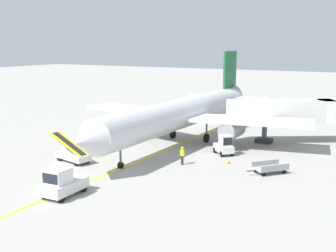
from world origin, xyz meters
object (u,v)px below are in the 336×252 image
object	(u,v)px
ground_crew_marshaller	(182,155)
safety_cone_nose_left	(229,162)
belt_loader_aft_hold	(72,154)
airliner	(184,113)
jet_bridge	(293,112)
safety_cone_nose_right	(225,138)
pushback_tug	(62,183)
belt_loader_forward_hold	(110,138)
baggage_cart_loaded	(270,168)
baggage_tug_near_wing	(224,146)

from	to	relation	value
ground_crew_marshaller	safety_cone_nose_left	bearing A→B (deg)	33.18
belt_loader_aft_hold	ground_crew_marshaller	distance (m)	10.48
airliner	safety_cone_nose_left	bearing A→B (deg)	-36.75
jet_bridge	safety_cone_nose_right	world-z (taller)	jet_bridge
pushback_tug	belt_loader_forward_hold	world-z (taller)	belt_loader_forward_hold
safety_cone_nose_left	baggage_cart_loaded	bearing A→B (deg)	-14.14
belt_loader_forward_hold	safety_cone_nose_left	bearing A→B (deg)	-3.35
belt_loader_forward_hold	baggage_cart_loaded	xyz separation A→B (m)	(18.62, -1.91, -0.31)
airliner	pushback_tug	world-z (taller)	airliner
pushback_tug	safety_cone_nose_left	distance (m)	16.11
baggage_tug_near_wing	belt_loader_forward_hold	distance (m)	12.87
jet_bridge	ground_crew_marshaller	distance (m)	16.00
pushback_tug	safety_cone_nose_left	bearing A→B (deg)	62.48
ground_crew_marshaller	belt_loader_forward_hold	bearing A→B (deg)	163.21
jet_bridge	pushback_tug	bearing A→B (deg)	-111.36
airliner	belt_loader_aft_hold	xyz separation A→B (m)	(-5.40, -12.50, -2.64)
belt_loader_forward_hold	safety_cone_nose_right	distance (m)	13.31
airliner	belt_loader_aft_hold	world-z (taller)	airliner
safety_cone_nose_left	pushback_tug	bearing A→B (deg)	-117.52
ground_crew_marshaller	safety_cone_nose_left	world-z (taller)	ground_crew_marshaller
baggage_tug_near_wing	baggage_cart_loaded	xyz separation A→B (m)	(5.94, -4.04, -0.46)
safety_cone_nose_left	belt_loader_forward_hold	bearing A→B (deg)	176.65
jet_bridge	belt_loader_forward_hold	world-z (taller)	jet_bridge
belt_loader_forward_hold	ground_crew_marshaller	world-z (taller)	belt_loader_forward_hold
airliner	belt_loader_forward_hold	distance (m)	8.65
baggage_tug_near_wing	belt_loader_forward_hold	size ratio (longest dim) A/B	0.52
airliner	pushback_tug	distance (m)	20.27
jet_bridge	baggage_tug_near_wing	distance (m)	10.42
belt_loader_forward_hold	safety_cone_nose_right	bearing A→B (deg)	40.39
baggage_cart_loaded	safety_cone_nose_left	xyz separation A→B (m)	(-4.24, 1.07, -0.25)
belt_loader_aft_hold	safety_cone_nose_left	size ratio (longest dim) A/B	11.73
ground_crew_marshaller	belt_loader_aft_hold	bearing A→B (deg)	-156.10
belt_loader_aft_hold	safety_cone_nose_left	world-z (taller)	belt_loader_aft_hold
jet_bridge	safety_cone_nose_right	size ratio (longest dim) A/B	27.75
belt_loader_forward_hold	jet_bridge	bearing A→B (deg)	32.93
ground_crew_marshaller	safety_cone_nose_right	distance (m)	11.89
airliner	safety_cone_nose_right	world-z (taller)	airliner
ground_crew_marshaller	safety_cone_nose_left	distance (m)	4.43
baggage_tug_near_wing	safety_cone_nose_left	world-z (taller)	baggage_tug_near_wing
belt_loader_forward_hold	safety_cone_nose_right	xyz separation A→B (m)	(10.13, 8.62, -0.56)
baggage_tug_near_wing	ground_crew_marshaller	bearing A→B (deg)	-110.09
safety_cone_nose_left	safety_cone_nose_right	xyz separation A→B (m)	(-4.25, 9.46, 0.00)
jet_bridge	pushback_tug	xyz separation A→B (m)	(-10.27, -26.26, -2.55)
jet_bridge	ground_crew_marshaller	size ratio (longest dim) A/B	7.18
baggage_cart_loaded	safety_cone_nose_right	distance (m)	13.53
baggage_tug_near_wing	belt_loader_aft_hold	bearing A→B (deg)	-140.21
safety_cone_nose_right	belt_loader_forward_hold	bearing A→B (deg)	-139.61
pushback_tug	belt_loader_aft_hold	bearing A→B (deg)	127.32
belt_loader_aft_hold	baggage_cart_loaded	bearing A→B (deg)	17.68
belt_loader_forward_hold	ground_crew_marshaller	size ratio (longest dim) A/B	3.00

